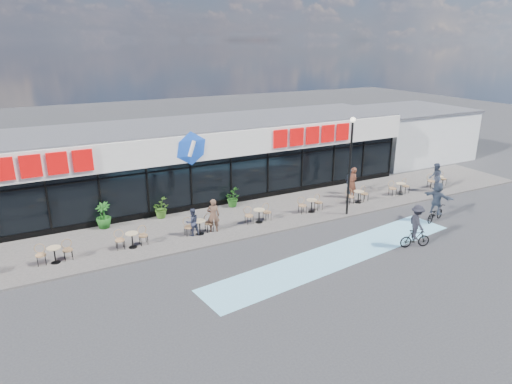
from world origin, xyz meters
TOP-DOWN VIEW (x-y plane):
  - ground at (0.00, 0.00)m, footprint 120.00×120.00m
  - sidewalk at (0.00, 4.50)m, footprint 44.00×5.00m
  - bike_lane at (4.00, -1.50)m, footprint 14.17×4.13m
  - building at (-0.00, 9.93)m, footprint 30.60×6.57m
  - neighbour_building at (20.50, 11.00)m, footprint 9.20×7.20m
  - lamp_post at (7.51, 2.30)m, footprint 0.28×0.28m
  - bistro_set_1 at (-7.65, 3.59)m, footprint 1.54×0.62m
  - bistro_set_2 at (-4.25, 3.59)m, footprint 1.54×0.62m
  - bistro_set_3 at (-0.86, 3.59)m, footprint 1.54×0.62m
  - bistro_set_4 at (2.53, 3.59)m, footprint 1.54×0.62m
  - bistro_set_5 at (5.92, 3.59)m, footprint 1.54×0.62m
  - bistro_set_6 at (9.31, 3.59)m, footprint 1.54×0.62m
  - bistro_set_7 at (12.71, 3.59)m, footprint 1.54×0.62m
  - bistro_set_8 at (16.10, 3.59)m, footprint 1.54×0.62m
  - potted_plant_left at (-5.00, 6.62)m, footprint 1.08×1.08m
  - potted_plant_mid at (-1.98, 6.66)m, footprint 0.88×1.00m
  - potted_plant_right at (2.29, 6.46)m, footprint 0.95×1.06m
  - patron_left at (-0.10, 3.51)m, footprint 0.74×0.61m
  - patron_right at (-1.22, 3.55)m, footprint 0.74×0.60m
  - pedestrian_a at (9.60, 4.46)m, footprint 0.53×0.74m
  - pedestrian_b at (9.93, 5.14)m, footprint 0.54×0.98m
  - pedestrian_c at (15.18, 3.00)m, footprint 1.13×1.13m
  - cyclist_a at (7.79, -2.51)m, footprint 1.56×1.23m
  - cyclist_b at (11.29, -0.57)m, footprint 1.80×1.72m

SIDE VIEW (x-z plane):
  - ground at x=0.00m, z-range 0.00..0.00m
  - bike_lane at x=4.00m, z-range 0.00..0.01m
  - sidewalk at x=0.00m, z-range 0.00..0.10m
  - bistro_set_1 at x=-7.65m, z-range 0.11..1.01m
  - bistro_set_2 at x=-4.25m, z-range 0.11..1.01m
  - bistro_set_3 at x=-0.86m, z-range 0.11..1.01m
  - bistro_set_4 at x=2.53m, z-range 0.11..1.01m
  - bistro_set_5 at x=5.92m, z-range 0.11..1.01m
  - bistro_set_6 at x=9.31m, z-range 0.11..1.01m
  - bistro_set_7 at x=12.71m, z-range 0.11..1.01m
  - bistro_set_8 at x=16.10m, z-range 0.11..1.01m
  - potted_plant_right at x=2.29m, z-range 0.10..1.16m
  - potted_plant_mid at x=-1.98m, z-range 0.10..1.19m
  - potted_plant_left at x=-5.00m, z-range 0.10..1.47m
  - patron_right at x=-1.22m, z-range 0.10..1.53m
  - pedestrian_b at x=9.93m, z-range 0.10..1.69m
  - patron_left at x=-0.10m, z-range 0.10..1.86m
  - cyclist_b at x=11.29m, z-range -0.11..2.11m
  - cyclist_a at x=7.79m, z-range -0.06..2.08m
  - pedestrian_c at x=15.18m, z-range 0.10..1.95m
  - pedestrian_a at x=9.60m, z-range 0.10..2.03m
  - neighbour_building at x=20.50m, z-range 0.01..4.12m
  - building at x=0.00m, z-range -0.04..4.71m
  - lamp_post at x=7.51m, z-range 0.59..6.08m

